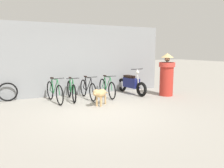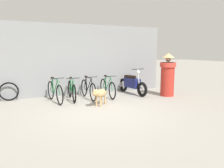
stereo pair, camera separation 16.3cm
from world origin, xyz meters
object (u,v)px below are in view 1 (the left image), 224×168
at_px(stray_dog, 100,94).
at_px(person_in_robes, 167,75).
at_px(bicycle_1, 71,91).
at_px(bicycle_2, 88,89).
at_px(bicycle_3, 107,88).
at_px(bicycle_0, 54,92).
at_px(motorcycle, 131,84).
at_px(spare_tire_right, 8,92).

height_order(stray_dog, person_in_robes, person_in_robes).
bearing_deg(bicycle_1, bicycle_2, 92.08).
bearing_deg(person_in_robes, stray_dog, 49.67).
bearing_deg(bicycle_2, bicycle_1, -93.47).
bearing_deg(stray_dog, bicycle_3, -166.01).
distance_m(bicycle_2, bicycle_3, 0.78).
height_order(bicycle_2, bicycle_3, bicycle_2).
height_order(bicycle_0, person_in_robes, person_in_robes).
xyz_separation_m(bicycle_1, bicycle_2, (0.62, -0.03, 0.01)).
bearing_deg(bicycle_0, motorcycle, 85.05).
distance_m(bicycle_0, bicycle_2, 1.25).
distance_m(bicycle_2, stray_dog, 1.20).
bearing_deg(bicycle_2, person_in_robes, 74.50).
distance_m(bicycle_0, person_in_robes, 4.38).
bearing_deg(bicycle_3, bicycle_2, -90.71).
bearing_deg(bicycle_0, person_in_robes, 72.41).
bearing_deg(bicycle_3, stray_dog, -31.20).
bearing_deg(person_in_robes, motorcycle, 2.93).
bearing_deg(motorcycle, person_in_robes, 43.74).
xyz_separation_m(motorcycle, spare_tire_right, (-4.69, 0.65, -0.08)).
xyz_separation_m(bicycle_0, bicycle_2, (1.25, 0.07, -0.01)).
height_order(bicycle_1, stray_dog, bicycle_1).
distance_m(bicycle_1, bicycle_3, 1.40).
relative_size(bicycle_0, bicycle_2, 1.00).
bearing_deg(motorcycle, bicycle_3, -90.47).
relative_size(bicycle_0, bicycle_1, 1.02).
relative_size(bicycle_1, motorcycle, 0.87).
xyz_separation_m(bicycle_0, bicycle_3, (2.02, 0.04, -0.01)).
distance_m(bicycle_2, motorcycle, 1.95).
bearing_deg(person_in_robes, bicycle_1, 29.42).
xyz_separation_m(bicycle_0, spare_tire_right, (-1.49, 0.83, -0.03)).
relative_size(stray_dog, spare_tire_right, 1.20).
xyz_separation_m(bicycle_1, motorcycle, (2.57, 0.08, 0.07)).
relative_size(bicycle_2, motorcycle, 0.89).
distance_m(bicycle_1, motorcycle, 2.57).
bearing_deg(bicycle_3, motorcycle, 98.54).
bearing_deg(motorcycle, bicycle_0, -94.07).
relative_size(bicycle_0, stray_dog, 2.08).
bearing_deg(bicycle_1, stray_dog, 32.03).
distance_m(bicycle_0, stray_dog, 1.70).
xyz_separation_m(bicycle_1, bicycle_3, (1.40, -0.06, 0.01)).
bearing_deg(person_in_robes, spare_tire_right, 26.93).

